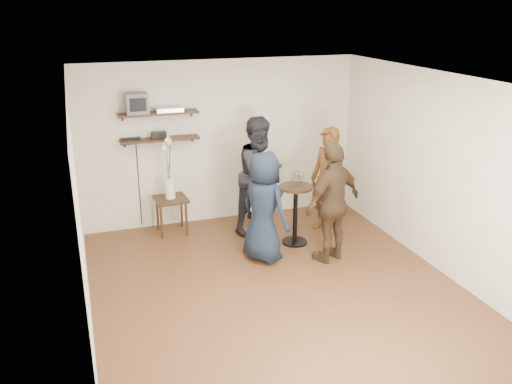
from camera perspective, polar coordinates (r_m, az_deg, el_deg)
room at (r=6.45m, az=2.22°, el=0.18°), size 4.58×5.08×2.68m
shelf_upper at (r=8.29m, az=-10.25°, el=8.16°), size 1.20×0.25×0.04m
shelf_lower at (r=8.38m, az=-10.09°, el=5.48°), size 1.20×0.25×0.04m
crt_monitor at (r=8.22m, az=-12.45°, el=9.12°), size 0.32×0.30×0.30m
dvd_deck at (r=8.31m, az=-9.13°, el=8.58°), size 0.40×0.24×0.06m
radio at (r=8.36m, az=-10.18°, el=5.93°), size 0.22×0.10×0.10m
power_strip at (r=8.37m, az=-13.07°, el=5.49°), size 0.30×0.05×0.03m
side_table at (r=8.44m, az=-8.93°, el=-1.24°), size 0.51×0.51×0.58m
vase_lilies at (r=8.30m, az=-9.09°, el=1.47°), size 0.20×0.20×1.03m
drinks_table at (r=7.97m, az=4.17°, el=-1.56°), size 0.49×0.49×0.90m
wine_glass_fl at (r=7.76m, az=3.98°, el=1.47°), size 0.07×0.07×0.21m
wine_glass_fr at (r=7.80m, az=4.79°, el=1.62°), size 0.07×0.07×0.22m
wine_glass_bl at (r=7.87m, az=3.98°, el=1.64°), size 0.06×0.06×0.19m
wine_glass_br at (r=7.84m, az=4.31°, el=1.71°), size 0.07×0.07×0.21m
person_plaid at (r=8.40m, az=7.52°, el=1.22°), size 0.61×0.71×1.65m
person_dark at (r=8.31m, az=0.46°, el=1.79°), size 1.10×1.02×1.82m
person_navy at (r=7.38m, az=0.81°, el=-1.59°), size 0.80×0.90×1.55m
person_brown at (r=7.43m, az=8.10°, el=-1.14°), size 1.07×0.75×1.68m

